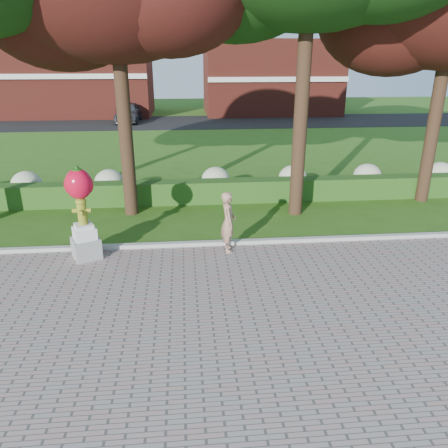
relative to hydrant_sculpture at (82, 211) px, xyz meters
name	(u,v)px	position (x,y,z in m)	size (l,w,h in m)	color
ground	(197,303)	(2.78, -2.50, -1.33)	(100.00, 100.00, 0.00)	#2E5B16
curb	(193,244)	(2.78, 0.50, -1.25)	(40.00, 0.18, 0.15)	#ADADA5
lawn_hedge	(190,192)	(2.78, 4.50, -0.93)	(24.00, 0.70, 0.80)	#1E4914
hydrangea_row	(205,180)	(3.36, 5.50, -0.78)	(20.10, 1.10, 0.99)	#A6AD84
street	(185,122)	(2.78, 25.50, -1.32)	(50.00, 8.00, 0.02)	black
building_left	(71,75)	(-7.22, 31.50, 2.17)	(14.00, 8.00, 7.00)	maroon
building_right	(270,77)	(10.78, 31.50, 1.87)	(12.00, 8.00, 6.40)	maroon
hydrant_sculpture	(82,211)	(0.00, 0.00, 0.00)	(0.87, 0.87, 2.43)	gray
woman	(228,222)	(3.72, 0.10, -0.46)	(0.60, 0.39, 1.65)	#A87960
parked_car	(128,112)	(-1.80, 25.98, -0.52)	(1.86, 4.62, 1.57)	#3B3D42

